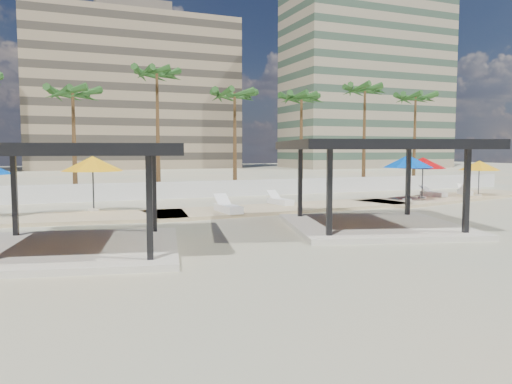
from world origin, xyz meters
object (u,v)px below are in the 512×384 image
at_px(pavilion_west, 73,188).
at_px(lounger_a, 228,208).
at_px(umbrella_c, 423,163).
at_px(lounger_b, 280,201).
at_px(lounger_d, 465,192).
at_px(pavilion_central, 374,176).
at_px(lounger_c, 433,194).

bearing_deg(pavilion_west, lounger_a, 53.76).
bearing_deg(umbrella_c, lounger_a, -171.76).
bearing_deg(lounger_b, pavilion_west, 119.86).
relative_size(umbrella_c, lounger_d, 1.90).
relative_size(pavilion_central, lounger_c, 4.50).
distance_m(lounger_c, lounger_d, 3.18).
distance_m(lounger_a, lounger_d, 19.86).
bearing_deg(lounger_b, pavilion_central, 174.02).
bearing_deg(pavilion_central, lounger_a, 140.09).
distance_m(umbrella_c, lounger_c, 2.97).
relative_size(pavilion_central, lounger_d, 4.54).
relative_size(umbrella_c, lounger_b, 1.79).
relative_size(umbrella_c, lounger_c, 1.88).
xyz_separation_m(pavilion_central, pavilion_west, (-12.43, -0.43, -0.12)).
xyz_separation_m(lounger_a, lounger_c, (16.41, 3.04, -0.03)).
bearing_deg(lounger_a, lounger_c, -83.44).
xyz_separation_m(lounger_c, lounger_d, (3.17, 0.25, 0.00)).
xyz_separation_m(umbrella_c, lounger_b, (-10.49, 0.33, -2.20)).
bearing_deg(umbrella_c, lounger_b, 178.21).
xyz_separation_m(lounger_a, lounger_b, (4.16, 2.45, -0.02)).
xyz_separation_m(lounger_a, lounger_d, (19.59, 3.28, -0.03)).
bearing_deg(lounger_a, umbrella_c, -85.70).
bearing_deg(lounger_b, lounger_d, -95.17).
xyz_separation_m(pavilion_west, lounger_b, (12.07, 9.47, -1.80)).
relative_size(lounger_c, lounger_d, 1.01).
height_order(pavilion_west, lounger_a, pavilion_west).
xyz_separation_m(pavilion_central, lounger_c, (11.89, 9.63, -1.94)).
bearing_deg(lounger_b, lounger_c, -95.52).
bearing_deg(pavilion_west, pavilion_central, 14.14).
height_order(lounger_a, lounger_d, lounger_a).
distance_m(umbrella_c, lounger_d, 5.53).
bearing_deg(lounger_d, umbrella_c, 132.44).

